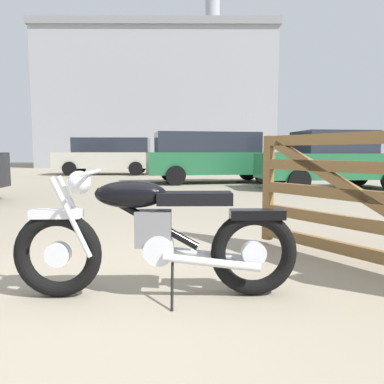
{
  "coord_description": "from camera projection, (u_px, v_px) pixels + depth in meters",
  "views": [
    {
      "loc": [
        0.2,
        -2.6,
        1.06
      ],
      "look_at": [
        0.45,
        0.58,
        0.72
      ],
      "focal_mm": 35.16,
      "sensor_mm": 36.0,
      "label": 1
    }
  ],
  "objects": [
    {
      "name": "ground_plane",
      "position": [
        135.0,
        302.0,
        2.67
      ],
      "size": [
        80.0,
        80.0,
        0.0
      ],
      "primitive_type": "plane",
      "color": "gray"
    },
    {
      "name": "vintage_motorcycle",
      "position": [
        154.0,
        236.0,
        2.75
      ],
      "size": [
        2.08,
        0.63,
        0.94
      ],
      "rotation": [
        0.0,
        0.0,
        3.09
      ],
      "color": "black",
      "rests_on": "ground_plane"
    },
    {
      "name": "dark_sedan_left",
      "position": [
        332.0,
        160.0,
        10.94
      ],
      "size": [
        4.27,
        2.07,
        1.67
      ],
      "rotation": [
        0.0,
        0.0,
        3.19
      ],
      "color": "black",
      "rests_on": "ground_plane"
    },
    {
      "name": "white_estate_far",
      "position": [
        212.0,
        156.0,
        13.11
      ],
      "size": [
        4.85,
        2.32,
        1.74
      ],
      "rotation": [
        0.0,
        0.0,
        0.1
      ],
      "color": "black",
      "rests_on": "ground_plane"
    },
    {
      "name": "blue_hatchback_right",
      "position": [
        108.0,
        155.0,
        17.96
      ],
      "size": [
        4.77,
        2.11,
        1.74
      ],
      "rotation": [
        0.0,
        0.0,
        3.1
      ],
      "color": "black",
      "rests_on": "ground_plane"
    },
    {
      "name": "industrial_building",
      "position": [
        161.0,
        102.0,
        29.75
      ],
      "size": [
        17.4,
        11.31,
        20.03
      ],
      "rotation": [
        0.0,
        0.0,
        -0.07
      ],
      "color": "#9EA0A8",
      "rests_on": "ground_plane"
    }
  ]
}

